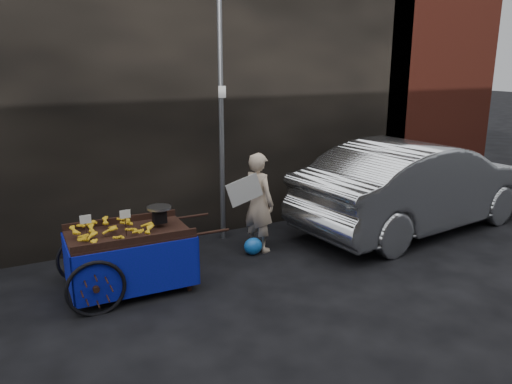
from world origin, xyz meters
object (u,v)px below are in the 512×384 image
banana_cart (125,239)px  plastic_bag (253,246)px  vendor (258,202)px  parked_car (418,185)px

banana_cart → plastic_bag: bearing=10.7°
vendor → parked_car: bearing=-116.0°
banana_cart → parked_car: bearing=2.7°
parked_car → plastic_bag: bearing=79.7°
plastic_bag → parked_car: size_ratio=0.06×
plastic_bag → vendor: bearing=40.5°
vendor → plastic_bag: size_ratio=5.26×
vendor → plastic_bag: (-0.17, -0.14, -0.64)m
banana_cart → plastic_bag: size_ratio=7.15×
banana_cart → vendor: size_ratio=1.36×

